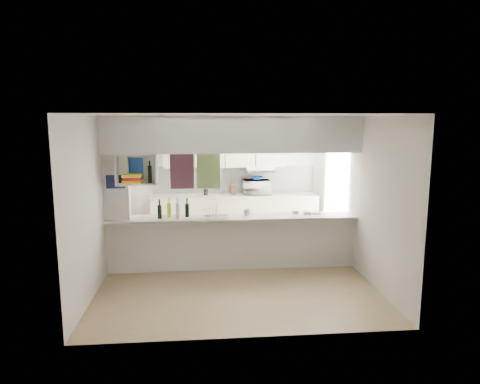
{
  "coord_description": "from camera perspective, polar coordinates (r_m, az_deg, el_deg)",
  "views": [
    {
      "loc": [
        -0.52,
        -7.05,
        2.52
      ],
      "look_at": [
        0.17,
        0.5,
        1.25
      ],
      "focal_mm": 32.0,
      "sensor_mm": 36.0,
      "label": 1
    }
  ],
  "objects": [
    {
      "name": "wall_left",
      "position": [
        7.33,
        -17.57,
        -0.54
      ],
      "size": [
        0.0,
        4.8,
        4.8
      ],
      "primitive_type": "plane",
      "rotation": [
        1.57,
        0.0,
        1.57
      ],
      "color": "silver",
      "rests_on": "floor"
    },
    {
      "name": "ceiling",
      "position": [
        7.07,
        -1.0,
        10.13
      ],
      "size": [
        4.8,
        4.8,
        0.0
      ],
      "primitive_type": "plane",
      "color": "white",
      "rests_on": "wall_back"
    },
    {
      "name": "cup",
      "position": [
        7.23,
        0.91,
        -2.77
      ],
      "size": [
        0.14,
        0.14,
        0.1
      ],
      "primitive_type": "imported",
      "rotation": [
        0.0,
        0.0,
        0.12
      ],
      "color": "white",
      "rests_on": "dish_rack"
    },
    {
      "name": "utensil_jar",
      "position": [
        9.33,
        -4.59,
        0.01
      ],
      "size": [
        0.1,
        0.1,
        0.14
      ],
      "primitive_type": "cylinder",
      "color": "black",
      "rests_on": "bench_top"
    },
    {
      "name": "wall_back",
      "position": [
        9.55,
        -2.03,
        2.14
      ],
      "size": [
        4.2,
        0.0,
        4.2
      ],
      "primitive_type": "plane",
      "rotation": [
        1.57,
        0.0,
        0.0
      ],
      "color": "silver",
      "rests_on": "floor"
    },
    {
      "name": "wine_bottles",
      "position": [
        7.21,
        -8.85,
        -2.4
      ],
      "size": [
        0.52,
        0.15,
        0.36
      ],
      "color": "black",
      "rests_on": "breakfast_bar"
    },
    {
      "name": "servery_partition",
      "position": [
        7.11,
        -2.37,
        2.53
      ],
      "size": [
        4.2,
        0.5,
        2.6
      ],
      "color": "silver",
      "rests_on": "floor"
    },
    {
      "name": "wall_right",
      "position": [
        7.62,
        14.98,
        -0.05
      ],
      "size": [
        0.0,
        4.8,
        4.8
      ],
      "primitive_type": "plane",
      "rotation": [
        1.57,
        0.0,
        -1.57
      ],
      "color": "silver",
      "rests_on": "floor"
    },
    {
      "name": "cubby_shelf",
      "position": [
        7.11,
        -13.64,
        2.69
      ],
      "size": [
        0.65,
        0.35,
        0.5
      ],
      "color": "white",
      "rests_on": "bulkhead"
    },
    {
      "name": "plastic_tubs",
      "position": [
        7.51,
        8.14,
        -2.7
      ],
      "size": [
        0.48,
        0.21,
        0.06
      ],
      "color": "silver",
      "rests_on": "breakfast_bar"
    },
    {
      "name": "floor",
      "position": [
        7.51,
        -0.94,
        -10.13
      ],
      "size": [
        4.8,
        4.8,
        0.0
      ],
      "primitive_type": "plane",
      "color": "#A0835D",
      "rests_on": "ground"
    },
    {
      "name": "microwave",
      "position": [
        9.37,
        2.25,
        0.64
      ],
      "size": [
        0.59,
        0.42,
        0.32
      ],
      "primitive_type": "imported",
      "rotation": [
        0.0,
        0.0,
        3.19
      ],
      "color": "white",
      "rests_on": "bench_top"
    },
    {
      "name": "bowl",
      "position": [
        9.36,
        2.3,
        1.82
      ],
      "size": [
        0.27,
        0.27,
        0.07
      ],
      "primitive_type": "imported",
      "color": "#0D3C96",
      "rests_on": "microwave"
    },
    {
      "name": "knife_block",
      "position": [
        9.38,
        -0.9,
        0.34
      ],
      "size": [
        0.12,
        0.1,
        0.22
      ],
      "primitive_type": "cube",
      "rotation": [
        0.0,
        0.0,
        0.09
      ],
      "color": "#54341C",
      "rests_on": "bench_top"
    },
    {
      "name": "kitchen_run",
      "position": [
        9.37,
        -0.95,
        -0.93
      ],
      "size": [
        3.6,
        0.63,
        2.24
      ],
      "color": "beige",
      "rests_on": "floor"
    },
    {
      "name": "dish_rack",
      "position": [
        7.16,
        -3.28,
        -2.68
      ],
      "size": [
        0.44,
        0.33,
        0.23
      ],
      "rotation": [
        0.0,
        0.0,
        -0.01
      ],
      "color": "silver",
      "rests_on": "breakfast_bar"
    }
  ]
}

